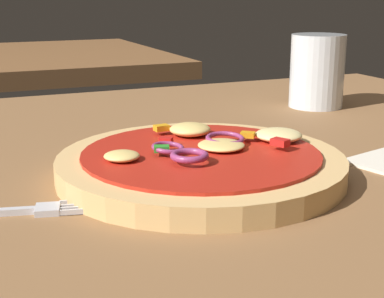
# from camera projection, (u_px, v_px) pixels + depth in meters

# --- Properties ---
(dining_table) EXTENTS (1.14, 0.98, 0.04)m
(dining_table) POSITION_uv_depth(u_px,v_px,m) (183.00, 213.00, 0.49)
(dining_table) COLOR brown
(dining_table) RESTS_ON ground
(pizza) EXTENTS (0.26, 0.26, 0.03)m
(pizza) POSITION_uv_depth(u_px,v_px,m) (202.00, 163.00, 0.52)
(pizza) COLOR tan
(pizza) RESTS_ON dining_table
(beer_glass) EXTENTS (0.08, 0.08, 0.10)m
(beer_glass) POSITION_uv_depth(u_px,v_px,m) (317.00, 73.00, 0.81)
(beer_glass) COLOR silver
(beer_glass) RESTS_ON dining_table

